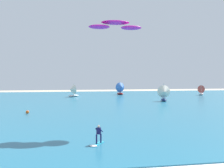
% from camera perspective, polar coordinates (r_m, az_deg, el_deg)
% --- Properties ---
extents(ocean, '(160.00, 90.00, 0.10)m').
position_cam_1_polar(ocean, '(61.59, -5.13, -4.07)').
color(ocean, '#236B89').
rests_on(ocean, ground).
extents(shoreline_foam, '(101.89, 2.16, 0.01)m').
position_cam_1_polar(shoreline_foam, '(18.66, 11.06, -17.42)').
color(shoreline_foam, white).
rests_on(shoreline_foam, ground).
extents(kitesurfer, '(1.60, 1.92, 1.67)m').
position_cam_1_polar(kitesurfer, '(23.06, -3.25, -11.90)').
color(kitesurfer, '#26B2CC').
rests_on(kitesurfer, ocean).
extents(kite, '(6.45, 2.16, 0.98)m').
position_cam_1_polar(kite, '(31.31, 0.75, 13.05)').
color(kite, '#B21999').
extents(sailboat_far_left, '(3.40, 3.92, 4.44)m').
position_cam_1_polar(sailboat_far_left, '(64.00, 11.65, -2.01)').
color(sailboat_far_left, navy).
rests_on(sailboat_far_left, ocean).
extents(sailboat_mid_right, '(3.70, 3.31, 4.15)m').
position_cam_1_polar(sailboat_mid_right, '(77.72, -8.94, -1.48)').
color(sailboat_mid_right, silver).
rests_on(sailboat_mid_right, ocean).
extents(sailboat_mid_left, '(3.66, 4.16, 4.67)m').
position_cam_1_polar(sailboat_mid_left, '(85.83, 2.03, -1.02)').
color(sailboat_mid_left, maroon).
rests_on(sailboat_mid_left, ocean).
extents(sailboat_trailing, '(3.30, 3.06, 3.67)m').
position_cam_1_polar(sailboat_trailing, '(90.31, 19.59, -1.27)').
color(sailboat_trailing, silver).
rests_on(sailboat_trailing, ocean).
extents(marker_buoy, '(0.54, 0.54, 0.54)m').
position_cam_1_polar(marker_buoy, '(43.84, -18.51, -6.00)').
color(marker_buoy, '#E55919').
rests_on(marker_buoy, ocean).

